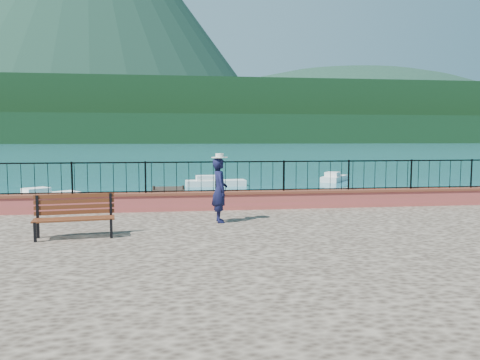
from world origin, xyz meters
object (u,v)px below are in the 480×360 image
object	(u,v)px
boat_0	(116,221)
boat_4	(216,180)
park_bench	(75,225)
boat_1	(242,206)
person	(220,190)
boat_2	(352,195)
boat_5	(334,176)
boat_3	(46,194)

from	to	relation	value
boat_0	boat_4	bearing A→B (deg)	79.84
park_bench	boat_1	xyz separation A→B (m)	(5.29, 9.84, -1.10)
person	boat_0	world-z (taller)	person
boat_2	boat_1	bearing A→B (deg)	-166.59
boat_2	boat_5	bearing A→B (deg)	62.78
person	boat_3	bearing A→B (deg)	25.78
boat_0	boat_5	distance (m)	23.79
boat_0	boat_4	size ratio (longest dim) A/B	0.83
person	boat_5	bearing A→B (deg)	-30.25
boat_2	boat_4	xyz separation A→B (m)	(-6.50, 9.89, 0.00)
boat_3	boat_5	bearing A→B (deg)	-14.80
park_bench	boat_4	size ratio (longest dim) A/B	0.42
boat_0	park_bench	bearing A→B (deg)	-83.00
park_bench	boat_5	bearing A→B (deg)	51.77
boat_3	boat_1	bearing A→B (deg)	-70.98
boat_1	boat_5	size ratio (longest dim) A/B	1.17
person	boat_4	xyz separation A→B (m)	(1.72, 21.24, -1.68)
boat_1	boat_3	bearing A→B (deg)	152.08
boat_3	boat_5	xyz separation A→B (m)	(19.87, 9.32, 0.00)
boat_0	boat_3	size ratio (longest dim) A/B	1.01
boat_4	boat_5	xyz separation A→B (m)	(9.84, 2.45, 0.00)
person	boat_4	distance (m)	21.37
park_bench	boat_1	world-z (taller)	park_bench
boat_4	person	bearing A→B (deg)	-97.95
park_bench	person	bearing A→B (deg)	16.54
person	boat_4	world-z (taller)	person
park_bench	boat_1	size ratio (longest dim) A/B	0.46
person	boat_4	size ratio (longest dim) A/B	0.41
boat_0	boat_2	xyz separation A→B (m)	(11.65, 6.14, 0.00)
boat_2	boat_4	size ratio (longest dim) A/B	0.84
boat_0	boat_1	distance (m)	6.06
park_bench	boat_2	bearing A→B (deg)	40.35
boat_1	boat_3	xyz separation A→B (m)	(-10.10, 6.09, 0.00)
boat_0	boat_1	world-z (taller)	same
person	boat_0	bearing A→B (deg)	29.01
boat_1	boat_4	xyz separation A→B (m)	(-0.08, 12.95, 0.00)
boat_4	boat_5	size ratio (longest dim) A/B	1.26
boat_3	boat_0	bearing A→B (deg)	-101.85
person	boat_2	distance (m)	14.12
boat_4	boat_2	bearing A→B (deg)	-59.97
boat_4	boat_3	bearing A→B (deg)	-148.91
boat_1	boat_0	bearing A→B (deg)	-146.36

